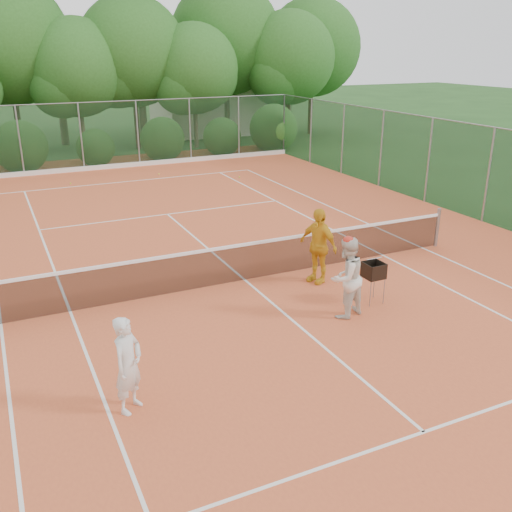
{
  "coord_description": "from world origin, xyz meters",
  "views": [
    {
      "loc": [
        -5.23,
        -11.65,
        5.38
      ],
      "look_at": [
        -0.28,
        -1.2,
        1.1
      ],
      "focal_mm": 40.0,
      "sensor_mm": 36.0,
      "label": 1
    }
  ],
  "objects_px": {
    "player_center_grp": "(346,277)",
    "ball_hopper": "(374,271)",
    "player_yellow": "(318,246)",
    "player_white": "(128,365)"
  },
  "relations": [
    {
      "from": "player_white",
      "to": "player_yellow",
      "type": "relative_size",
      "value": 0.87
    },
    {
      "from": "player_center_grp",
      "to": "ball_hopper",
      "type": "bearing_deg",
      "value": 18.68
    },
    {
      "from": "player_white",
      "to": "player_center_grp",
      "type": "height_order",
      "value": "player_center_grp"
    },
    {
      "from": "player_yellow",
      "to": "ball_hopper",
      "type": "distance_m",
      "value": 1.63
    },
    {
      "from": "player_center_grp",
      "to": "player_yellow",
      "type": "height_order",
      "value": "player_yellow"
    },
    {
      "from": "player_white",
      "to": "ball_hopper",
      "type": "bearing_deg",
      "value": -26.01
    },
    {
      "from": "player_yellow",
      "to": "ball_hopper",
      "type": "xyz_separation_m",
      "value": [
        0.49,
        -1.55,
        -0.17
      ]
    },
    {
      "from": "player_white",
      "to": "player_yellow",
      "type": "xyz_separation_m",
      "value": [
        5.3,
        3.21,
        0.12
      ]
    },
    {
      "from": "player_center_grp",
      "to": "ball_hopper",
      "type": "xyz_separation_m",
      "value": [
        0.93,
        0.32,
        -0.13
      ]
    },
    {
      "from": "player_center_grp",
      "to": "player_yellow",
      "type": "relative_size",
      "value": 0.97
    }
  ]
}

